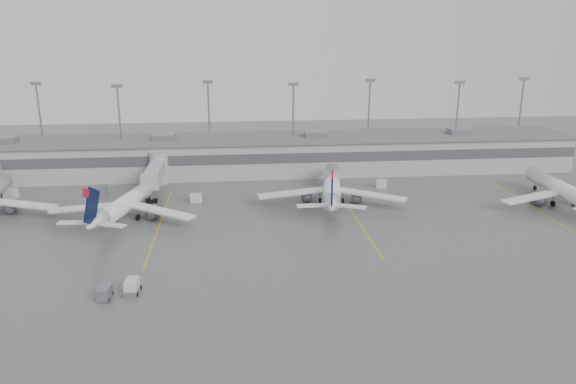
{
  "coord_description": "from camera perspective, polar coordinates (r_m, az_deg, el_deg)",
  "views": [
    {
      "loc": [
        -4.17,
        -70.86,
        33.66
      ],
      "look_at": [
        5.2,
        24.0,
        5.0
      ],
      "focal_mm": 35.0,
      "sensor_mm": 36.0,
      "label": 1
    }
  ],
  "objects": [
    {
      "name": "gse_uld_c",
      "position": [
        121.67,
        9.44,
        0.84
      ],
      "size": [
        2.38,
        1.65,
        1.63
      ],
      "primitive_type": "cube",
      "rotation": [
        0.0,
        0.0,
        -0.05
      ],
      "color": "silver",
      "rests_on": "ground"
    },
    {
      "name": "cone_d",
      "position": [
        124.54,
        17.61,
        0.39
      ],
      "size": [
        0.38,
        0.38,
        0.61
      ],
      "primitive_type": "cone",
      "color": "#FA4C05",
      "rests_on": "ground"
    },
    {
      "name": "stand_markings",
      "position": [
        100.74,
        -2.95,
        -2.8
      ],
      "size": [
        105.25,
        40.0,
        0.01
      ],
      "color": "gold",
      "rests_on": "ground"
    },
    {
      "name": "cone_a",
      "position": [
        121.8,
        -25.88,
        -0.88
      ],
      "size": [
        0.39,
        0.39,
        0.63
      ],
      "primitive_type": "cone",
      "color": "#FA4C05",
      "rests_on": "ground"
    },
    {
      "name": "terminal",
      "position": [
        132.24,
        -3.7,
        3.81
      ],
      "size": [
        152.0,
        17.0,
        9.45
      ],
      "color": "#9F9F9A",
      "rests_on": "ground"
    },
    {
      "name": "cone_b",
      "position": [
        113.83,
        -13.77,
        -0.78
      ],
      "size": [
        0.44,
        0.44,
        0.69
      ],
      "primitive_type": "cone",
      "color": "#FA4C05",
      "rests_on": "ground"
    },
    {
      "name": "jet_mid_right",
      "position": [
        109.16,
        4.47,
        0.5
      ],
      "size": [
        28.32,
        32.02,
        10.43
      ],
      "rotation": [
        0.0,
        0.0,
        -0.18
      ],
      "color": "white",
      "rests_on": "ground"
    },
    {
      "name": "cone_c",
      "position": [
        110.66,
        5.58,
        -0.89
      ],
      "size": [
        0.38,
        0.38,
        0.6
      ],
      "primitive_type": "cone",
      "color": "#FA4C05",
      "rests_on": "ground"
    },
    {
      "name": "light_masts",
      "position": [
        136.4,
        -3.85,
        7.57
      ],
      "size": [
        142.4,
        8.0,
        20.6
      ],
      "color": "gray",
      "rests_on": "ground"
    },
    {
      "name": "gse_loader",
      "position": [
        120.42,
        -18.39,
        0.12
      ],
      "size": [
        2.51,
        3.51,
        2.02
      ],
      "primitive_type": "cube",
      "rotation": [
        0.0,
        0.0,
        0.16
      ],
      "color": "slate",
      "rests_on": "ground"
    },
    {
      "name": "jet_mid_left",
      "position": [
        104.21,
        -16.05,
        -1.03
      ],
      "size": [
        26.18,
        29.71,
        9.8
      ],
      "rotation": [
        0.0,
        0.0,
        -0.25
      ],
      "color": "white",
      "rests_on": "ground"
    },
    {
      "name": "baggage_tug",
      "position": [
        76.65,
        -15.56,
        -9.37
      ],
      "size": [
        2.1,
        3.06,
        1.89
      ],
      "rotation": [
        0.0,
        0.0,
        -0.07
      ],
      "color": "silver",
      "rests_on": "ground"
    },
    {
      "name": "jet_far_right",
      "position": [
        119.86,
        26.21,
        0.17
      ],
      "size": [
        27.03,
        30.3,
        9.8
      ],
      "rotation": [
        0.0,
        0.0,
        -0.02
      ],
      "color": "white",
      "rests_on": "ground"
    },
    {
      "name": "gse_uld_a",
      "position": [
        126.04,
        -26.34,
        -0.11
      ],
      "size": [
        2.81,
        2.13,
        1.8
      ],
      "primitive_type": "cube",
      "rotation": [
        0.0,
        0.0,
        -0.18
      ],
      "color": "silver",
      "rests_on": "ground"
    },
    {
      "name": "gse_uld_b",
      "position": [
        111.68,
        -9.35,
        -0.6
      ],
      "size": [
        2.44,
        1.76,
        1.63
      ],
      "primitive_type": "cube",
      "rotation": [
        0.0,
        0.0,
        0.1
      ],
      "color": "silver",
      "rests_on": "ground"
    },
    {
      "name": "jet_bridge_right",
      "position": [
        121.43,
        -13.2,
        2.08
      ],
      "size": [
        4.0,
        17.2,
        7.0
      ],
      "color": "gray",
      "rests_on": "ground"
    },
    {
      "name": "baggage_cart",
      "position": [
        76.18,
        -18.12,
        -9.67
      ],
      "size": [
        1.65,
        2.67,
        1.65
      ],
      "rotation": [
        0.0,
        0.0,
        -0.07
      ],
      "color": "slate",
      "rests_on": "ground"
    },
    {
      "name": "ground",
      "position": [
        78.56,
        -2.08,
        -8.65
      ],
      "size": [
        260.0,
        260.0,
        0.0
      ],
      "primitive_type": "plane",
      "color": "#505052",
      "rests_on": "ground"
    }
  ]
}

